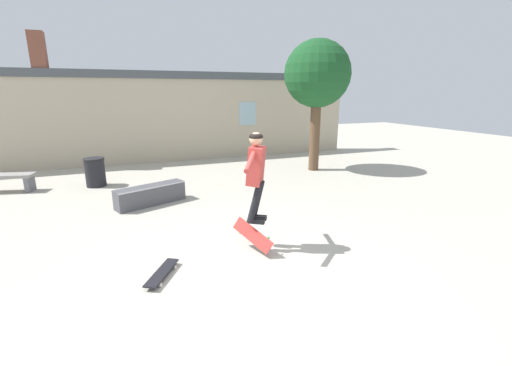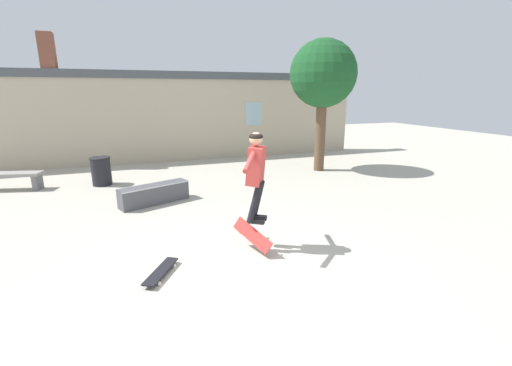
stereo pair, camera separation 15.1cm
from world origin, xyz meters
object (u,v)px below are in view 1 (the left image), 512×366
Objects in this scene: tree_right at (317,75)px; trash_bin at (95,171)px; skateboard_resting at (162,272)px; skate_ledge at (151,195)px; park_bench at (3,179)px; skater at (256,170)px; skateboard_flipping at (253,235)px.

tree_right is 5.23× the size of trash_bin.
skate_ledge is at bearing 28.61° from skateboard_resting.
tree_right is 5.29× the size of skateboard_resting.
trash_bin reaches higher than skate_ledge.
tree_right is 8.27m from skateboard_resting.
trash_bin is 5.82m from skateboard_resting.
park_bench is 2.25m from trash_bin.
skateboard_resting is at bearing -46.35° from park_bench.
park_bench is at bearing 175.85° from tree_right.
trash_bin is 0.54× the size of skater.
trash_bin is (-1.29, 2.24, 0.19)m from skate_ledge.
skate_ledge is (3.52, -2.48, -0.11)m from park_bench.
trash_bin is (2.23, -0.24, 0.08)m from park_bench.
tree_right reaches higher than park_bench.
park_bench is 1.98× the size of trash_bin.
skate_ledge reaches higher than skateboard_resting.
skateboard_resting is at bearing -105.91° from skateboard_flipping.
skater is (4.97, -5.58, 1.02)m from park_bench.
skateboard_flipping is (-4.11, -5.01, -2.77)m from tree_right.
park_bench reaches higher than skateboard_resting.
park_bench is 0.95× the size of skate_ledge.
skateboard_flipping is at bearing -64.01° from trash_bin.
skater reaches higher than skateboard_resting.
park_bench is 4.31m from skate_ledge.
skate_ledge is 3.47m from skateboard_resting.
tree_right reaches higher than trash_bin.
skater is 1.08m from skateboard_flipping.
tree_right is at bearing 84.54° from skater.
trash_bin is 1.01× the size of skateboard_resting.
tree_right is 2.51× the size of skate_ledge.
trash_bin reaches higher than park_bench.
skateboard_flipping is (1.35, -3.18, 0.07)m from skate_ledge.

